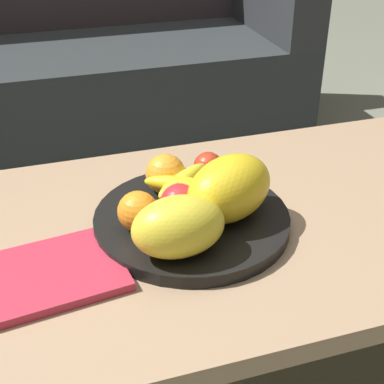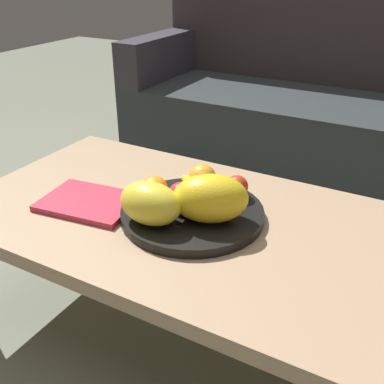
% 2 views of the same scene
% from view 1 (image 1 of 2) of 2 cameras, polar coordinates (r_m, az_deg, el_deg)
% --- Properties ---
extents(ground_plane, '(8.00, 8.00, 0.00)m').
position_cam_1_polar(ground_plane, '(1.32, 0.87, -17.26)').
color(ground_plane, slate).
extents(coffee_table, '(1.29, 0.67, 0.39)m').
position_cam_1_polar(coffee_table, '(1.08, 1.02, -4.89)').
color(coffee_table, '#A28363').
rests_on(coffee_table, ground_plane).
extents(couch, '(1.70, 0.70, 0.90)m').
position_cam_1_polar(couch, '(2.23, -12.15, 12.56)').
color(couch, '#292E2F').
rests_on(couch, ground_plane).
extents(fruit_bowl, '(0.37, 0.37, 0.03)m').
position_cam_1_polar(fruit_bowl, '(1.05, -0.00, -2.93)').
color(fruit_bowl, black).
rests_on(fruit_bowl, coffee_table).
extents(melon_large_front, '(0.16, 0.11, 0.11)m').
position_cam_1_polar(melon_large_front, '(0.92, -1.41, -3.57)').
color(melon_large_front, yellow).
rests_on(melon_large_front, fruit_bowl).
extents(melon_smaller_beside, '(0.22, 0.19, 0.12)m').
position_cam_1_polar(melon_smaller_beside, '(1.01, 3.87, 0.38)').
color(melon_smaller_beside, yellow).
rests_on(melon_smaller_beside, fruit_bowl).
extents(orange_front, '(0.07, 0.07, 0.07)m').
position_cam_1_polar(orange_front, '(0.99, -5.56, -1.98)').
color(orange_front, orange).
rests_on(orange_front, fruit_bowl).
extents(orange_left, '(0.08, 0.08, 0.08)m').
position_cam_1_polar(orange_left, '(1.10, -2.73, 1.88)').
color(orange_left, orange).
rests_on(orange_left, fruit_bowl).
extents(apple_front, '(0.07, 0.07, 0.07)m').
position_cam_1_polar(apple_front, '(1.01, -1.28, -1.13)').
color(apple_front, red).
rests_on(apple_front, fruit_bowl).
extents(apple_right, '(0.06, 0.06, 0.06)m').
position_cam_1_polar(apple_right, '(1.14, 1.67, 2.60)').
color(apple_right, '#B8311C').
rests_on(apple_right, fruit_bowl).
extents(banana_bunch, '(0.15, 0.17, 0.06)m').
position_cam_1_polar(banana_bunch, '(1.06, -0.87, 0.27)').
color(banana_bunch, gold).
rests_on(banana_bunch, fruit_bowl).
extents(magazine, '(0.27, 0.21, 0.02)m').
position_cam_1_polar(magazine, '(0.96, -14.75, -8.25)').
color(magazine, '#BA2C41').
rests_on(magazine, coffee_table).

